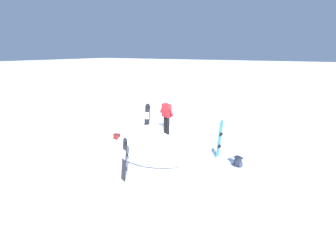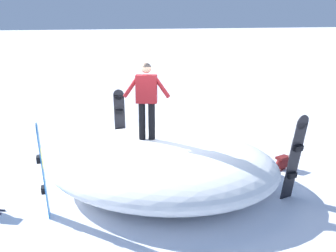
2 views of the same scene
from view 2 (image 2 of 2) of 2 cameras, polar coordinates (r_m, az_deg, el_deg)
ground at (r=9.16m, az=0.70°, el=-7.91°), size 240.00×240.00×0.00m
snow_mound at (r=9.01m, az=-0.96°, el=-4.92°), size 6.34×6.55×0.99m
snowboarder_standing at (r=8.75m, az=-2.88°, el=3.93°), size 0.92×0.48×1.59m
snowboard_primary_upright at (r=11.61m, az=-6.46°, el=1.13°), size 0.35×0.31×1.61m
snowboard_secondary_upright at (r=7.80m, az=-16.41°, el=-5.51°), size 0.19×0.30×1.73m
snowboard_tertiary_upright at (r=8.46m, az=16.58°, el=-3.93°), size 0.34×0.37×1.74m
backpack_far at (r=10.39m, az=15.05°, el=-4.72°), size 0.60×0.34×0.32m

